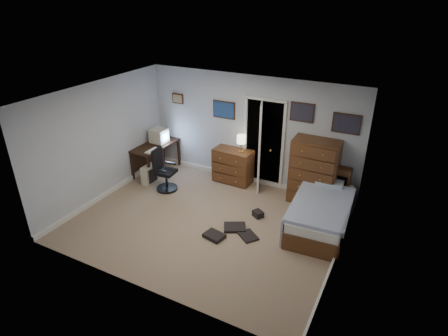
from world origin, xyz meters
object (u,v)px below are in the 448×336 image
at_px(office_chair, 164,174).
at_px(low_dresser, 233,166).
at_px(tall_dresser, 314,171).
at_px(bed, 320,213).
at_px(computer_desk, 153,150).

distance_m(office_chair, low_dresser, 1.60).
bearing_deg(tall_dresser, low_dresser, 177.83).
relative_size(office_chair, low_dresser, 1.08).
height_order(office_chair, bed, office_chair).
xyz_separation_m(office_chair, low_dresser, (1.20, 1.06, 0.02)).
distance_m(low_dresser, bed, 2.47).
xyz_separation_m(computer_desk, office_chair, (0.77, -0.64, -0.19)).
distance_m(office_chair, tall_dresser, 3.28).
relative_size(computer_desk, office_chair, 1.32).
height_order(office_chair, tall_dresser, tall_dresser).
bearing_deg(tall_dresser, office_chair, -162.99).
distance_m(computer_desk, bed, 4.31).
bearing_deg(bed, computer_desk, 169.99).
bearing_deg(computer_desk, low_dresser, 13.39).
bearing_deg(bed, low_dresser, 154.99).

